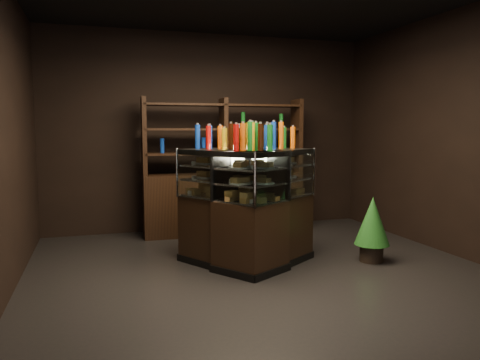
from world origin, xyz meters
name	(u,v)px	position (x,y,z in m)	size (l,w,h in m)	color
ground	(265,274)	(0.00, 0.00, 0.00)	(5.00, 5.00, 0.00)	black
room_shell	(266,92)	(0.00, 0.00, 1.94)	(5.02, 5.02, 3.01)	black
display_case	(248,226)	(-0.07, 0.37, 0.45)	(1.62, 1.36, 1.33)	black
food_display	(248,176)	(-0.07, 0.37, 1.03)	(1.26, 1.06, 0.42)	gold
bottles_top	(249,137)	(-0.07, 0.37, 1.47)	(1.09, 0.92, 0.30)	#0F38B2
potted_conifer	(372,220)	(1.37, 0.08, 0.50)	(0.41, 0.41, 0.87)	black
back_shelving	(224,193)	(0.10, 2.05, 0.61)	(2.37, 0.51, 2.00)	black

